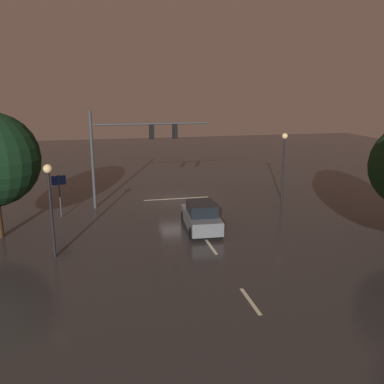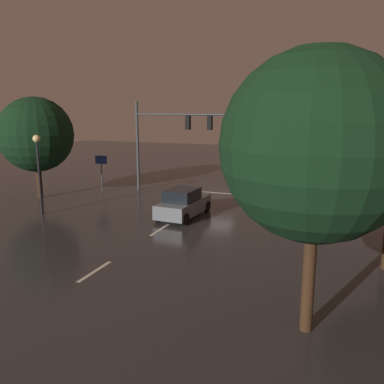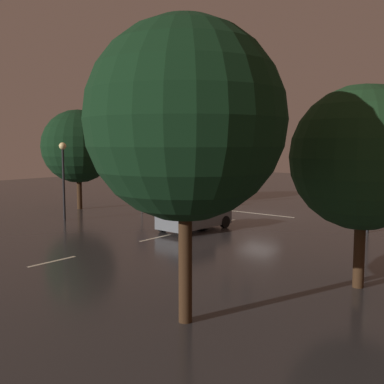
{
  "view_description": "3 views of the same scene",
  "coord_description": "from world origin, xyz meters",
  "px_view_note": "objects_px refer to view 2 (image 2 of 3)",
  "views": [
    {
      "loc": [
        5.6,
        30.25,
        8.35
      ],
      "look_at": [
        -0.03,
        5.17,
        1.85
      ],
      "focal_mm": 38.98,
      "sensor_mm": 36.0,
      "label": 1
    },
    {
      "loc": [
        -8.94,
        28.71,
        6.31
      ],
      "look_at": [
        -0.0,
        5.26,
        1.12
      ],
      "focal_mm": 38.13,
      "sensor_mm": 36.0,
      "label": 2
    },
    {
      "loc": [
        -15.85,
        26.65,
        4.74
      ],
      "look_at": [
        0.55,
        6.42,
        1.98
      ],
      "focal_mm": 43.54,
      "sensor_mm": 36.0,
      "label": 3
    }
  ],
  "objects_px": {
    "route_sign": "(101,166)",
    "tree_left_far": "(317,146)",
    "traffic_signal_assembly": "(169,132)",
    "street_lamp_right_kerb": "(38,159)",
    "car_approaching": "(183,204)",
    "tree_right_near": "(36,135)",
    "street_lamp_left_kerb": "(327,153)"
  },
  "relations": [
    {
      "from": "street_lamp_right_kerb",
      "to": "traffic_signal_assembly",
      "type": "bearing_deg",
      "value": -118.33
    },
    {
      "from": "traffic_signal_assembly",
      "to": "car_approaching",
      "type": "xyz_separation_m",
      "value": [
        -3.57,
        6.13,
        -3.8
      ]
    },
    {
      "from": "traffic_signal_assembly",
      "to": "tree_left_far",
      "type": "distance_m",
      "value": 20.17
    },
    {
      "from": "tree_left_far",
      "to": "traffic_signal_assembly",
      "type": "bearing_deg",
      "value": -54.88
    },
    {
      "from": "street_lamp_right_kerb",
      "to": "route_sign",
      "type": "height_order",
      "value": "street_lamp_right_kerb"
    },
    {
      "from": "street_lamp_right_kerb",
      "to": "tree_left_far",
      "type": "height_order",
      "value": "tree_left_far"
    },
    {
      "from": "street_lamp_left_kerb",
      "to": "tree_left_far",
      "type": "height_order",
      "value": "tree_left_far"
    },
    {
      "from": "route_sign",
      "to": "tree_left_far",
      "type": "bearing_deg",
      "value": 138.16
    },
    {
      "from": "car_approaching",
      "to": "tree_left_far",
      "type": "xyz_separation_m",
      "value": [
        -8.02,
        10.35,
        4.51
      ]
    },
    {
      "from": "car_approaching",
      "to": "street_lamp_right_kerb",
      "type": "bearing_deg",
      "value": 16.88
    },
    {
      "from": "traffic_signal_assembly",
      "to": "route_sign",
      "type": "xyz_separation_m",
      "value": [
        4.86,
        1.76,
        -2.55
      ]
    },
    {
      "from": "car_approaching",
      "to": "route_sign",
      "type": "relative_size",
      "value": 1.56
    },
    {
      "from": "street_lamp_left_kerb",
      "to": "street_lamp_right_kerb",
      "type": "xyz_separation_m",
      "value": [
        15.83,
        7.75,
        -0.18
      ]
    },
    {
      "from": "car_approaching",
      "to": "street_lamp_left_kerb",
      "type": "xyz_separation_m",
      "value": [
        -7.6,
        -5.26,
        2.75
      ]
    },
    {
      "from": "street_lamp_right_kerb",
      "to": "tree_left_far",
      "type": "relative_size",
      "value": 0.6
    },
    {
      "from": "tree_left_far",
      "to": "street_lamp_left_kerb",
      "type": "bearing_deg",
      "value": -88.46
    },
    {
      "from": "traffic_signal_assembly",
      "to": "route_sign",
      "type": "relative_size",
      "value": 2.96
    },
    {
      "from": "tree_right_near",
      "to": "street_lamp_left_kerb",
      "type": "bearing_deg",
      "value": -167.95
    },
    {
      "from": "tree_right_near",
      "to": "tree_left_far",
      "type": "xyz_separation_m",
      "value": [
        -19.54,
        11.53,
        0.82
      ]
    },
    {
      "from": "street_lamp_right_kerb",
      "to": "tree_right_near",
      "type": "height_order",
      "value": "tree_right_near"
    },
    {
      "from": "car_approaching",
      "to": "street_lamp_left_kerb",
      "type": "height_order",
      "value": "street_lamp_left_kerb"
    },
    {
      "from": "traffic_signal_assembly",
      "to": "street_lamp_right_kerb",
      "type": "xyz_separation_m",
      "value": [
        4.65,
        8.63,
        -1.23
      ]
    },
    {
      "from": "street_lamp_left_kerb",
      "to": "tree_right_near",
      "type": "distance_m",
      "value": 19.57
    },
    {
      "from": "route_sign",
      "to": "tree_left_far",
      "type": "relative_size",
      "value": 0.36
    },
    {
      "from": "tree_right_near",
      "to": "tree_left_far",
      "type": "relative_size",
      "value": 0.9
    },
    {
      "from": "street_lamp_left_kerb",
      "to": "tree_right_near",
      "type": "relative_size",
      "value": 0.71
    },
    {
      "from": "traffic_signal_assembly",
      "to": "tree_left_far",
      "type": "bearing_deg",
      "value": 125.12
    },
    {
      "from": "route_sign",
      "to": "tree_left_far",
      "type": "distance_m",
      "value": 22.32
    },
    {
      "from": "tree_left_far",
      "to": "car_approaching",
      "type": "bearing_deg",
      "value": -52.23
    },
    {
      "from": "route_sign",
      "to": "tree_left_far",
      "type": "height_order",
      "value": "tree_left_far"
    },
    {
      "from": "route_sign",
      "to": "car_approaching",
      "type": "bearing_deg",
      "value": 152.56
    },
    {
      "from": "route_sign",
      "to": "tree_right_near",
      "type": "xyz_separation_m",
      "value": [
        3.09,
        3.2,
        2.44
      ]
    }
  ]
}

